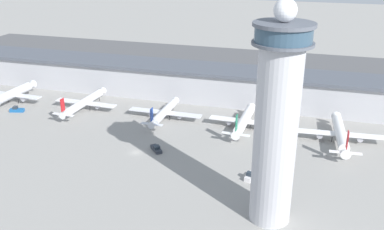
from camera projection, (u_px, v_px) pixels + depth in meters
ground_plane at (136, 153)px, 172.43m from camera, size 1000.00×1000.00×0.00m
terminal_building at (186, 81)px, 231.32m from camera, size 278.45×25.00×17.58m
runway_strip at (225, 55)px, 322.20m from camera, size 417.67×44.00×0.01m
control_tower at (276, 122)px, 119.95m from camera, size 16.46×16.46×65.91m
airplane_gate_alpha at (12, 94)px, 224.05m from camera, size 32.29×35.88×14.62m
airplane_gate_bravo at (85, 102)px, 214.19m from camera, size 33.00×38.45×12.42m
airplane_gate_charlie at (165, 112)px, 203.18m from camera, size 35.86×34.02×11.61m
airplane_gate_delta at (244, 121)px, 193.05m from camera, size 32.41×35.15×13.10m
airplane_gate_echo at (340, 134)px, 179.36m from camera, size 39.22×39.98×13.50m
service_truck_catering at (17, 110)px, 213.56m from camera, size 7.30×4.15×2.94m
service_truck_fuel at (250, 176)px, 152.94m from camera, size 3.57×6.31×3.02m
service_truck_baggage at (156, 149)px, 173.70m from camera, size 6.67×7.04×2.54m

